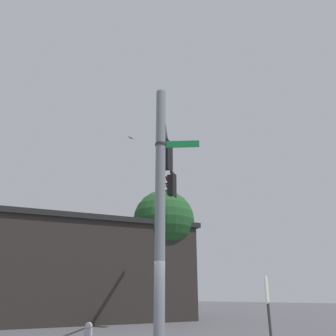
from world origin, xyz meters
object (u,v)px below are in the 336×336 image
Objects in this scene: street_name_sign at (170,144)px; bird_flying at (131,138)px; traffic_light_nearest_pole at (165,156)px; traffic_light_mid_inner at (171,185)px; historical_marker at (268,302)px.

street_name_sign is 8.37m from bird_flying.
traffic_light_mid_inner is at bearing 18.18° from traffic_light_nearest_pole.
bird_flying is 0.15× the size of historical_marker.
bird_flying is 11.58m from historical_marker.
street_name_sign is 5.51m from historical_marker.
traffic_light_nearest_pole is at bearing 81.13° from historical_marker.
historical_marker is (-4.34, -4.70, -5.25)m from traffic_light_mid_inner.
street_name_sign is 4.19× the size of bird_flying.
traffic_light_nearest_pole is 1.00× the size of traffic_light_mid_inner.
street_name_sign is at bearing 127.05° from historical_marker.
bird_flying is at bearing 37.88° from street_name_sign.
traffic_light_mid_inner is 3.75m from bird_flying.
traffic_light_nearest_pole is at bearing -161.82° from traffic_light_mid_inner.
bird_flying is (5.98, 4.65, 3.55)m from street_name_sign.
bird_flying is at bearing 93.47° from traffic_light_mid_inner.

